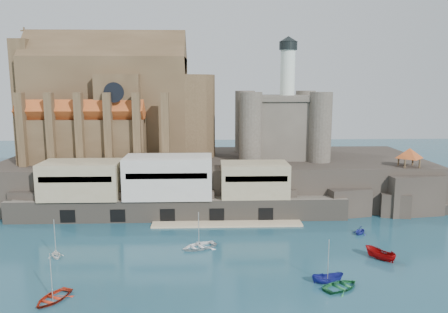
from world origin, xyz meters
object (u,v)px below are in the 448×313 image
castle_keep (280,123)px  boat_0 (53,300)px  boat_2 (327,283)px  pavilion (409,154)px  church (116,107)px

castle_keep → boat_0: 67.92m
castle_keep → boat_0: castle_keep is taller
castle_keep → boat_2: castle_keep is taller
boat_0 → boat_2: size_ratio=1.26×
boat_2 → pavilion: bearing=-41.3°
castle_keep → boat_2: (-0.89, -49.41, -18.31)m
castle_keep → boat_2: bearing=-91.0°
boat_2 → boat_0: bearing=92.4°
castle_keep → boat_0: size_ratio=5.10×
boat_0 → boat_2: (37.28, 3.69, 0.00)m
boat_0 → pavilion: bearing=55.0°
boat_0 → boat_2: 37.47m
boat_0 → boat_2: boat_0 is taller
church → pavilion: 68.65m
boat_0 → boat_2: bearing=29.9°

